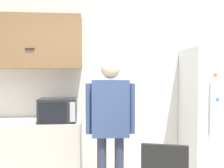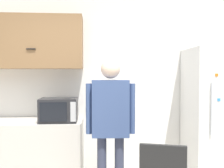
% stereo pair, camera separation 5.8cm
% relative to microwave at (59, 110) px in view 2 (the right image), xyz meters
% --- Properties ---
extents(back_wall, '(6.00, 0.06, 2.70)m').
position_rel_microwave_xyz_m(back_wall, '(0.44, 0.44, 0.30)').
color(back_wall, white).
rests_on(back_wall, ground_plane).
extents(counter, '(2.07, 0.63, 0.90)m').
position_rel_microwave_xyz_m(counter, '(-0.73, 0.10, -0.60)').
color(counter, '#BCB7AD').
rests_on(counter, ground_plane).
extents(upper_cabinets, '(2.07, 0.37, 0.74)m').
position_rel_microwave_xyz_m(upper_cabinets, '(-0.73, 0.24, 0.92)').
color(upper_cabinets, olive).
extents(microwave, '(0.49, 0.37, 0.31)m').
position_rel_microwave_xyz_m(microwave, '(0.00, 0.00, 0.00)').
color(microwave, '#232326').
rests_on(microwave, counter).
extents(person, '(0.58, 0.24, 1.70)m').
position_rel_microwave_xyz_m(person, '(0.66, -0.43, -0.01)').
color(person, '#33384C').
rests_on(person, ground_plane).
extents(refrigerator, '(0.68, 0.74, 1.89)m').
position_rel_microwave_xyz_m(refrigerator, '(2.13, 0.05, -0.11)').
color(refrigerator, white).
rests_on(refrigerator, ground_plane).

